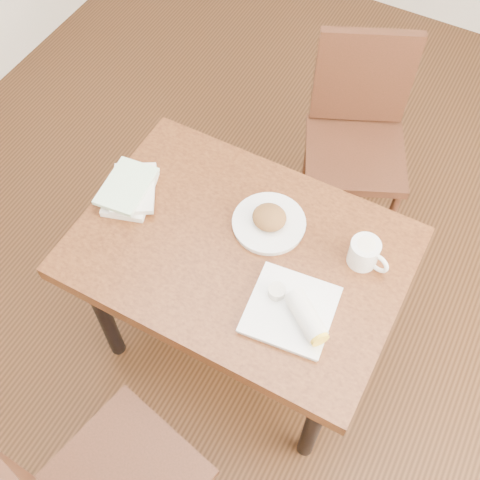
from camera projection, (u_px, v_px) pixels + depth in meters
The scene contains 8 objects.
ground at pixel (240, 340), 2.62m from camera, with size 4.00×5.00×0.01m, color #472814.
room_walls at pixel (240, 22), 1.24m from camera, with size 4.02×5.02×2.80m.
table at pixel (240, 262), 2.06m from camera, with size 1.08×0.77×0.75m.
chair_far at pixel (357, 128), 2.55m from camera, with size 0.56×0.56×0.95m.
plate_scone at pixel (269, 221), 2.01m from camera, with size 0.25×0.25×0.08m.
coffee_mug at pixel (365, 253), 1.91m from camera, with size 0.14×0.10×0.10m.
plate_burrito at pixel (295, 312), 1.83m from camera, with size 0.29×0.29×0.09m.
book_stack at pixel (130, 189), 2.08m from camera, with size 0.23×0.27×0.06m.
Camera 1 is at (0.50, -0.93, 2.43)m, focal length 45.00 mm.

